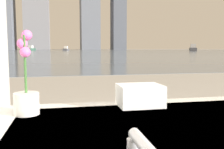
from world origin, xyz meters
name	(u,v)px	position (x,y,z in m)	size (l,w,h in m)	color
faucet_near	(140,144)	(-0.24, 0.19, 0.57)	(0.04, 0.19, 0.08)	silver
potted_orchid	(26,92)	(-0.63, 0.79, 0.63)	(0.12, 0.12, 0.41)	silver
towel_stack	(140,95)	(-0.03, 0.86, 0.57)	(0.24, 0.19, 0.12)	white
harbor_water	(64,51)	(0.00, 62.00, 0.01)	(180.00, 110.00, 0.01)	slate
harbor_boat_0	(193,49)	(33.19, 59.75, 0.66)	(3.67, 5.16, 1.84)	#4C4C51
harbor_boat_1	(31,49)	(-9.68, 77.86, 0.56)	(2.50, 4.36, 1.55)	#335647
harbor_boat_2	(191,49)	(42.36, 77.55, 0.40)	(2.12, 3.10, 1.10)	#335647
harbor_boat_3	(66,49)	(0.65, 75.57, 0.49)	(2.06, 3.79, 1.35)	#4C4C51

